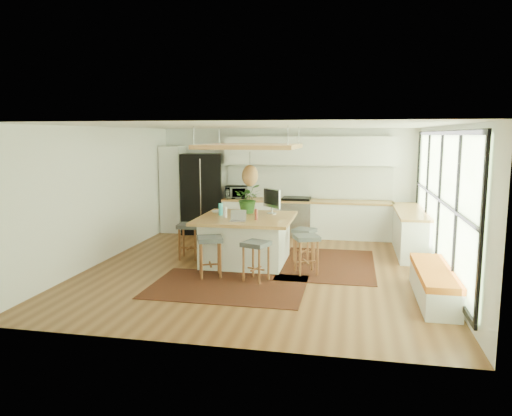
% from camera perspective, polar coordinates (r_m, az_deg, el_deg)
% --- Properties ---
extents(floor, '(7.00, 7.00, 0.00)m').
position_cam_1_polar(floor, '(9.39, 0.61, -7.14)').
color(floor, brown).
rests_on(floor, ground).
extents(ceiling, '(7.00, 7.00, 0.00)m').
position_cam_1_polar(ceiling, '(9.04, 0.63, 9.57)').
color(ceiling, white).
rests_on(ceiling, ground).
extents(wall_back, '(6.50, 0.00, 6.50)m').
position_cam_1_polar(wall_back, '(12.55, 3.58, 3.10)').
color(wall_back, white).
rests_on(wall_back, ground).
extents(wall_front, '(6.50, 0.00, 6.50)m').
position_cam_1_polar(wall_front, '(5.76, -5.84, -3.41)').
color(wall_front, white).
rests_on(wall_front, ground).
extents(wall_left, '(0.00, 7.00, 7.00)m').
position_cam_1_polar(wall_left, '(10.23, -17.59, 1.47)').
color(wall_left, white).
rests_on(wall_left, ground).
extents(wall_right, '(0.00, 7.00, 7.00)m').
position_cam_1_polar(wall_right, '(9.10, 21.16, 0.46)').
color(wall_right, white).
rests_on(wall_right, ground).
extents(window_wall, '(0.10, 6.20, 2.60)m').
position_cam_1_polar(window_wall, '(9.09, 20.99, 0.78)').
color(window_wall, black).
rests_on(window_wall, wall_right).
extents(pantry, '(0.55, 0.60, 2.25)m').
position_cam_1_polar(pantry, '(13.00, -9.63, 2.19)').
color(pantry, white).
rests_on(pantry, floor).
extents(back_counter_base, '(4.20, 0.60, 0.88)m').
position_cam_1_polar(back_counter_base, '(12.30, 5.88, -1.32)').
color(back_counter_base, white).
rests_on(back_counter_base, floor).
extents(back_counter_top, '(4.24, 0.64, 0.05)m').
position_cam_1_polar(back_counter_top, '(12.23, 5.91, 0.80)').
color(back_counter_top, '#B0793E').
rests_on(back_counter_top, back_counter_base).
extents(backsplash, '(4.20, 0.02, 0.80)m').
position_cam_1_polar(backsplash, '(12.47, 6.07, 3.04)').
color(backsplash, white).
rests_on(backsplash, wall_back).
extents(upper_cabinets, '(4.20, 0.34, 0.70)m').
position_cam_1_polar(upper_cabinets, '(12.26, 6.07, 6.69)').
color(upper_cabinets, white).
rests_on(upper_cabinets, wall_back).
extents(range, '(0.76, 0.62, 1.00)m').
position_cam_1_polar(range, '(12.31, 4.73, -1.01)').
color(range, '#A5A5AA').
rests_on(range, floor).
extents(right_counter_base, '(0.60, 2.50, 0.88)m').
position_cam_1_polar(right_counter_base, '(11.16, 17.56, -2.70)').
color(right_counter_base, white).
rests_on(right_counter_base, floor).
extents(right_counter_top, '(0.64, 2.54, 0.05)m').
position_cam_1_polar(right_counter_top, '(11.08, 17.67, -0.36)').
color(right_counter_top, '#B0793E').
rests_on(right_counter_top, right_counter_base).
extents(window_bench, '(0.52, 2.00, 0.50)m').
position_cam_1_polar(window_bench, '(8.12, 20.07, -8.36)').
color(window_bench, white).
rests_on(window_bench, floor).
extents(ceiling_panel, '(1.86, 1.86, 0.80)m').
position_cam_1_polar(ceiling_panel, '(9.50, -0.71, 5.60)').
color(ceiling_panel, '#B0793E').
rests_on(ceiling_panel, ceiling).
extents(rug_near, '(2.60, 1.80, 0.01)m').
position_cam_1_polar(rug_near, '(8.34, -3.36, -9.15)').
color(rug_near, black).
rests_on(rug_near, floor).
extents(rug_right, '(1.80, 2.60, 0.01)m').
position_cam_1_polar(rug_right, '(9.80, 8.41, -6.53)').
color(rug_right, black).
rests_on(rug_right, floor).
extents(fridge, '(1.19, 1.02, 2.06)m').
position_cam_1_polar(fridge, '(12.78, -6.37, 1.25)').
color(fridge, black).
rests_on(fridge, floor).
extents(island, '(1.85, 1.85, 0.93)m').
position_cam_1_polar(island, '(9.76, -1.16, -3.72)').
color(island, '#B0793E').
rests_on(island, floor).
extents(stool_near_left, '(0.56, 0.56, 0.74)m').
position_cam_1_polar(stool_near_left, '(8.84, -5.38, -5.79)').
color(stool_near_left, '#424749').
rests_on(stool_near_left, floor).
extents(stool_near_right, '(0.53, 0.53, 0.71)m').
position_cam_1_polar(stool_near_right, '(8.55, 0.01, -6.24)').
color(stool_near_right, '#424749').
rests_on(stool_near_right, floor).
extents(stool_right_front, '(0.55, 0.55, 0.72)m').
position_cam_1_polar(stool_right_front, '(9.04, 5.91, -5.48)').
color(stool_right_front, '#424749').
rests_on(stool_right_front, floor).
extents(stool_right_back, '(0.51, 0.51, 0.67)m').
position_cam_1_polar(stool_right_back, '(9.92, 5.66, -4.21)').
color(stool_right_back, '#424749').
rests_on(stool_right_back, floor).
extents(stool_left_side, '(0.47, 0.47, 0.74)m').
position_cam_1_polar(stool_left_side, '(10.16, -7.81, -3.94)').
color(stool_left_side, '#424749').
rests_on(stool_left_side, floor).
extents(laptop, '(0.32, 0.33, 0.22)m').
position_cam_1_polar(laptop, '(9.14, -2.17, -0.84)').
color(laptop, '#A5A5AA').
rests_on(laptop, island).
extents(monitor, '(0.54, 0.55, 0.53)m').
position_cam_1_polar(monitor, '(10.00, 1.84, 0.79)').
color(monitor, '#A5A5AA').
rests_on(monitor, island).
extents(microwave, '(0.63, 0.44, 0.38)m').
position_cam_1_polar(microwave, '(12.49, -2.32, 2.01)').
color(microwave, '#A5A5AA').
rests_on(microwave, back_counter_top).
extents(island_plant, '(0.67, 0.72, 0.48)m').
position_cam_1_polar(island_plant, '(10.10, -0.89, 0.77)').
color(island_plant, '#1E4C19').
rests_on(island_plant, island).
extents(island_bowl, '(0.28, 0.28, 0.05)m').
position_cam_1_polar(island_bowl, '(10.13, -4.52, -0.46)').
color(island_bowl, white).
rests_on(island_bowl, island).
extents(island_bottle_0, '(0.07, 0.07, 0.19)m').
position_cam_1_polar(island_bottle_0, '(9.88, -4.16, -0.28)').
color(island_bottle_0, '#3AD5E9').
rests_on(island_bottle_0, island).
extents(island_bottle_1, '(0.07, 0.07, 0.19)m').
position_cam_1_polar(island_bottle_1, '(9.60, -3.70, -0.54)').
color(island_bottle_1, white).
rests_on(island_bottle_1, island).
extents(island_bottle_2, '(0.07, 0.07, 0.19)m').
position_cam_1_polar(island_bottle_2, '(9.31, -0.07, -0.80)').
color(island_bottle_2, brown).
rests_on(island_bottle_2, island).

